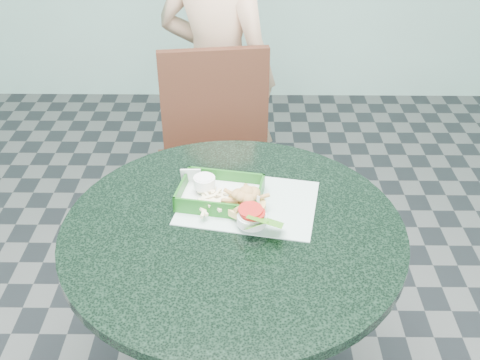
{
  "coord_description": "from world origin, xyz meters",
  "views": [
    {
      "loc": [
        0.03,
        -1.22,
        1.73
      ],
      "look_at": [
        0.02,
        0.1,
        0.85
      ],
      "focal_mm": 42.0,
      "sensor_mm": 36.0,
      "label": 1
    }
  ],
  "objects_px": {
    "dining_chair": "(214,149)",
    "food_basket": "(221,201)",
    "sauce_ramekin": "(203,189)",
    "crab_sandwich": "(249,201)",
    "cafe_table": "(233,276)",
    "diner_person": "(217,79)"
  },
  "relations": [
    {
      "from": "dining_chair",
      "to": "food_basket",
      "type": "bearing_deg",
      "value": -93.05
    },
    {
      "from": "sauce_ramekin",
      "to": "dining_chair",
      "type": "bearing_deg",
      "value": 90.69
    },
    {
      "from": "crab_sandwich",
      "to": "cafe_table",
      "type": "bearing_deg",
      "value": -120.76
    },
    {
      "from": "crab_sandwich",
      "to": "dining_chair",
      "type": "bearing_deg",
      "value": 100.74
    },
    {
      "from": "food_basket",
      "to": "sauce_ramekin",
      "type": "distance_m",
      "value": 0.06
    },
    {
      "from": "crab_sandwich",
      "to": "diner_person",
      "type": "bearing_deg",
      "value": 97.64
    },
    {
      "from": "sauce_ramekin",
      "to": "diner_person",
      "type": "bearing_deg",
      "value": 90.22
    },
    {
      "from": "food_basket",
      "to": "sauce_ramekin",
      "type": "bearing_deg",
      "value": 165.79
    },
    {
      "from": "cafe_table",
      "to": "dining_chair",
      "type": "height_order",
      "value": "dining_chair"
    },
    {
      "from": "dining_chair",
      "to": "diner_person",
      "type": "height_order",
      "value": "diner_person"
    },
    {
      "from": "diner_person",
      "to": "crab_sandwich",
      "type": "bearing_deg",
      "value": 121.06
    },
    {
      "from": "cafe_table",
      "to": "crab_sandwich",
      "type": "bearing_deg",
      "value": 59.24
    },
    {
      "from": "dining_chair",
      "to": "crab_sandwich",
      "type": "xyz_separation_m",
      "value": [
        0.14,
        -0.74,
        0.27
      ]
    },
    {
      "from": "cafe_table",
      "to": "sauce_ramekin",
      "type": "height_order",
      "value": "sauce_ramekin"
    },
    {
      "from": "diner_person",
      "to": "food_basket",
      "type": "distance_m",
      "value": 0.97
    },
    {
      "from": "diner_person",
      "to": "crab_sandwich",
      "type": "relative_size",
      "value": 12.57
    },
    {
      "from": "diner_person",
      "to": "food_basket",
      "type": "bearing_deg",
      "value": 116.6
    },
    {
      "from": "cafe_table",
      "to": "crab_sandwich",
      "type": "relative_size",
      "value": 8.16
    },
    {
      "from": "dining_chair",
      "to": "sauce_ramekin",
      "type": "xyz_separation_m",
      "value": [
        0.01,
        -0.68,
        0.27
      ]
    },
    {
      "from": "food_basket",
      "to": "dining_chair",
      "type": "bearing_deg",
      "value": 94.79
    },
    {
      "from": "cafe_table",
      "to": "crab_sandwich",
      "type": "height_order",
      "value": "crab_sandwich"
    },
    {
      "from": "crab_sandwich",
      "to": "sauce_ramekin",
      "type": "distance_m",
      "value": 0.14
    }
  ]
}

